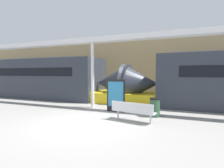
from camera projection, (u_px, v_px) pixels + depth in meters
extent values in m
plane|color=gray|center=(84.00, 123.00, 7.06)|extent=(60.00, 60.00, 0.00)
cube|color=tan|center=(138.00, 68.00, 15.91)|extent=(56.00, 0.20, 5.00)
cone|color=#2D333D|center=(140.00, 84.00, 11.53)|extent=(2.35, 2.63, 2.63)
cube|color=yellow|center=(143.00, 98.00, 11.51)|extent=(2.11, 2.46, 0.70)
cube|color=#2D333D|center=(17.00, 78.00, 15.58)|extent=(16.09, 2.90, 3.10)
cone|color=#2D333D|center=(113.00, 83.00, 12.24)|extent=(2.35, 2.63, 2.63)
cube|color=yellow|center=(110.00, 96.00, 12.38)|extent=(2.11, 2.46, 0.70)
cube|color=black|center=(1.00, 72.00, 14.19)|extent=(13.68, 0.03, 0.60)
cube|color=gray|center=(16.00, 60.00, 15.48)|extent=(14.48, 1.74, 0.10)
cube|color=silver|center=(133.00, 112.00, 7.25)|extent=(1.91, 0.79, 0.04)
cube|color=silver|center=(131.00, 107.00, 7.07)|extent=(1.83, 0.39, 0.38)
cylinder|color=silver|center=(118.00, 114.00, 7.66)|extent=(0.07, 0.07, 0.39)
cylinder|color=silver|center=(151.00, 119.00, 6.86)|extent=(0.07, 0.07, 0.39)
cylinder|color=#2D5138|center=(155.00, 108.00, 8.02)|extent=(0.45, 0.45, 0.80)
cylinder|color=black|center=(155.00, 99.00, 7.99)|extent=(0.48, 0.48, 0.06)
cube|color=black|center=(116.00, 96.00, 9.01)|extent=(0.97, 0.06, 1.68)
cube|color=teal|center=(116.00, 94.00, 8.97)|extent=(0.82, 0.01, 1.28)
cylinder|color=silver|center=(93.00, 75.00, 10.10)|extent=(0.19, 0.19, 3.74)
cube|color=silver|center=(92.00, 40.00, 9.98)|extent=(28.00, 0.60, 0.28)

